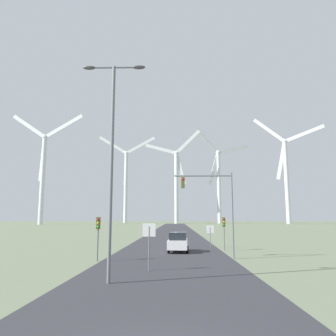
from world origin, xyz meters
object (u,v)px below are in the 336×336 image
(traffic_light_post_near_right, at_px, (224,226))
(car_approaching, at_px, (178,242))
(stop_sign_far, at_px, (210,232))
(traffic_light_mast_overhead, at_px, (213,197))
(wind_turbine_far_right, at_px, (286,171))
(streetlamp, at_px, (112,144))
(stop_sign_near, at_px, (149,237))
(traffic_light_post_near_left, at_px, (98,229))
(wind_turbine_far_left, at_px, (43,168))
(wind_turbine_left, at_px, (126,179))
(wind_turbine_right, at_px, (219,178))
(wind_turbine_center, at_px, (176,179))

(traffic_light_post_near_right, height_order, car_approaching, traffic_light_post_near_right)
(stop_sign_far, xyz_separation_m, traffic_light_mast_overhead, (-0.68, -9.33, 3.17))
(traffic_light_post_near_right, height_order, wind_turbine_far_right, wind_turbine_far_right)
(streetlamp, bearing_deg, stop_sign_far, 69.98)
(stop_sign_near, xyz_separation_m, traffic_light_post_near_left, (-4.20, 4.35, 0.39))
(stop_sign_near, height_order, wind_turbine_far_left, wind_turbine_far_left)
(streetlamp, relative_size, stop_sign_near, 3.98)
(traffic_light_post_near_left, xyz_separation_m, traffic_light_post_near_right, (10.61, 8.14, -0.01))
(stop_sign_near, distance_m, wind_turbine_left, 189.84)
(car_approaching, distance_m, wind_turbine_right, 161.08)
(wind_turbine_far_left, relative_size, wind_turbine_far_right, 0.95)
(wind_turbine_left, bearing_deg, traffic_light_post_near_left, -81.87)
(traffic_light_post_near_left, distance_m, wind_turbine_far_left, 144.73)
(streetlamp, xyz_separation_m, wind_turbine_center, (3.70, 164.40, 17.56))
(traffic_light_post_near_left, xyz_separation_m, wind_turbine_far_right, (64.05, 147.09, 24.85))
(wind_turbine_center, bearing_deg, car_approaching, -90.08)
(stop_sign_far, distance_m, car_approaching, 5.54)
(stop_sign_near, bearing_deg, wind_turbine_center, 89.27)
(traffic_light_mast_overhead, distance_m, wind_turbine_far_right, 157.22)
(traffic_light_mast_overhead, bearing_deg, traffic_light_post_near_right, 74.94)
(streetlamp, distance_m, stop_sign_near, 6.57)
(streetlamp, distance_m, wind_turbine_far_left, 152.54)
(wind_turbine_far_left, xyz_separation_m, wind_turbine_far_right, (122.37, 16.89, 0.47))
(traffic_light_post_near_right, distance_m, wind_turbine_right, 158.80)
(stop_sign_near, height_order, car_approaching, stop_sign_near)
(wind_turbine_far_left, xyz_separation_m, wind_turbine_right, (89.06, 33.73, -1.07))
(traffic_light_post_near_left, xyz_separation_m, traffic_light_mast_overhead, (8.85, 1.59, 2.44))
(stop_sign_far, bearing_deg, wind_turbine_center, 91.30)
(stop_sign_far, xyz_separation_m, wind_turbine_far_right, (54.52, 136.16, 25.58))
(stop_sign_near, bearing_deg, wind_turbine_far_left, 114.92)
(wind_turbine_right, bearing_deg, wind_turbine_left, 162.92)
(stop_sign_far, relative_size, wind_turbine_right, 0.04)
(wind_turbine_far_right, bearing_deg, wind_turbine_left, 159.16)
(stop_sign_far, height_order, traffic_light_post_near_left, traffic_light_post_near_left)
(traffic_light_post_near_left, xyz_separation_m, wind_turbine_center, (6.24, 156.12, 22.18))
(streetlamp, xyz_separation_m, car_approaching, (3.50, 14.96, -6.08))
(car_approaching, bearing_deg, wind_turbine_far_right, 67.55)
(wind_turbine_center, relative_size, wind_turbine_right, 0.94)
(streetlamp, xyz_separation_m, wind_turbine_right, (28.20, 172.20, 18.70))
(streetlamp, distance_m, wind_turbine_left, 192.83)
(traffic_light_post_near_left, relative_size, traffic_light_mast_overhead, 0.47)
(wind_turbine_right, height_order, wind_turbine_far_right, wind_turbine_far_right)
(traffic_light_mast_overhead, xyz_separation_m, wind_turbine_far_left, (-67.17, 128.60, 21.94))
(stop_sign_far, xyz_separation_m, wind_turbine_right, (21.21, 153.00, 24.04))
(wind_turbine_center, bearing_deg, traffic_light_mast_overhead, -89.03)
(streetlamp, height_order, traffic_light_mast_overhead, streetlamp)
(car_approaching, relative_size, wind_turbine_far_right, 0.07)
(wind_turbine_right, relative_size, wind_turbine_far_right, 0.96)
(streetlamp, distance_m, stop_sign_far, 21.12)
(stop_sign_near, distance_m, traffic_light_post_near_right, 14.05)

